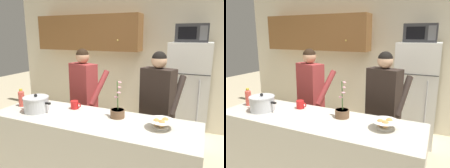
{
  "view_description": "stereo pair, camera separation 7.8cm",
  "coord_description": "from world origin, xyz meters",
  "views": [
    {
      "loc": [
        1.06,
        -1.86,
        1.77
      ],
      "look_at": [
        0.0,
        0.55,
        1.17
      ],
      "focal_mm": 34.98,
      "sensor_mm": 36.0,
      "label": 1
    },
    {
      "loc": [
        1.13,
        -1.83,
        1.77
      ],
      "look_at": [
        0.0,
        0.55,
        1.17
      ],
      "focal_mm": 34.98,
      "sensor_mm": 36.0,
      "label": 2
    }
  ],
  "objects": [
    {
      "name": "back_wall_unit",
      "position": [
        -0.26,
        2.25,
        1.41
      ],
      "size": [
        6.0,
        0.48,
        2.6
      ],
      "color": "beige",
      "rests_on": "ground"
    },
    {
      "name": "kitchen_island",
      "position": [
        0.0,
        0.0,
        0.46
      ],
      "size": [
        2.19,
        0.68,
        0.92
      ],
      "primitive_type": "cube",
      "color": "beige",
      "rests_on": "ground"
    },
    {
      "name": "refrigerator",
      "position": [
        0.81,
        1.85,
        0.83
      ],
      "size": [
        0.64,
        0.68,
        1.65
      ],
      "color": "white",
      "rests_on": "ground"
    },
    {
      "name": "microwave",
      "position": [
        0.81,
        1.83,
        1.79
      ],
      "size": [
        0.48,
        0.37,
        0.28
      ],
      "color": "#2D2D30",
      "rests_on": "refrigerator"
    },
    {
      "name": "person_near_pot",
      "position": [
        -0.51,
        0.72,
        0.98
      ],
      "size": [
        0.58,
        0.54,
        1.58
      ],
      "color": "#726656",
      "rests_on": "ground"
    },
    {
      "name": "person_by_sink",
      "position": [
        0.54,
        0.73,
        0.98
      ],
      "size": [
        0.56,
        0.51,
        1.58
      ],
      "color": "#33384C",
      "rests_on": "ground"
    },
    {
      "name": "cooking_pot",
      "position": [
        -0.66,
        -0.06,
        1.01
      ],
      "size": [
        0.39,
        0.28,
        0.21
      ],
      "color": "silver",
      "rests_on": "kitchen_island"
    },
    {
      "name": "coffee_mug",
      "position": [
        -0.32,
        0.19,
        0.97
      ],
      "size": [
        0.13,
        0.09,
        0.1
      ],
      "color": "red",
      "rests_on": "kitchen_island"
    },
    {
      "name": "bread_bowl",
      "position": [
        0.72,
        0.04,
        0.97
      ],
      "size": [
        0.25,
        0.25,
        0.1
      ],
      "color": "white",
      "rests_on": "kitchen_island"
    },
    {
      "name": "bottle_near_edge",
      "position": [
        -0.96,
        0.01,
        1.02
      ],
      "size": [
        0.07,
        0.07,
        0.21
      ],
      "color": "#D84C3F",
      "rests_on": "kitchen_island"
    },
    {
      "name": "potted_orchid",
      "position": [
        0.25,
        0.13,
        0.98
      ],
      "size": [
        0.15,
        0.15,
        0.39
      ],
      "color": "brown",
      "rests_on": "kitchen_island"
    }
  ]
}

